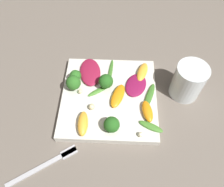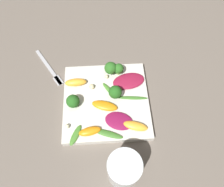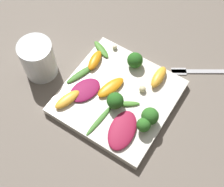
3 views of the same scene
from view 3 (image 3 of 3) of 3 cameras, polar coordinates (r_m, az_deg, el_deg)
The scene contains 21 objects.
ground_plane at distance 0.76m, azimuth 1.06°, elevation -1.07°, with size 2.40×2.40×0.00m, color #6B6056.
plate at distance 0.75m, azimuth 1.07°, elevation -0.67°, with size 0.25×0.25×0.02m.
drinking_glass at distance 0.78m, azimuth -13.34°, elevation 6.11°, with size 0.08×0.08×0.10m.
fork at distance 0.83m, azimuth 15.36°, elevation 3.96°, with size 0.15×0.11×0.01m.
radicchio_leaf_0 at distance 0.75m, azimuth -4.99°, elevation 0.62°, with size 0.08×0.09×0.01m.
radicchio_leaf_1 at distance 0.70m, azimuth 1.90°, elevation -6.70°, with size 0.08×0.11×0.01m.
orange_segment_0 at distance 0.76m, azimuth 8.53°, elevation 3.02°, with size 0.03×0.07×0.02m.
orange_segment_1 at distance 0.79m, azimuth -3.15°, elevation 6.09°, with size 0.04×0.07×0.02m.
orange_segment_2 at distance 0.74m, azimuth -8.17°, elevation -1.08°, with size 0.05×0.07×0.02m.
orange_segment_3 at distance 0.74m, azimuth -0.23°, elevation 1.14°, with size 0.05×0.08×0.01m.
broccoli_floret_0 at distance 0.69m, azimuth 6.97°, elevation -4.14°, with size 0.04×0.04×0.05m.
broccoli_floret_1 at distance 0.77m, azimuth 4.23°, elevation 6.07°, with size 0.04×0.04×0.04m.
broccoli_floret_2 at distance 0.71m, azimuth 0.59°, elevation -1.36°, with size 0.04×0.04×0.05m.
broccoli_floret_3 at distance 0.69m, azimuth 5.79°, elevation -5.78°, with size 0.03×0.03×0.04m.
arugula_sprig_0 at distance 0.73m, azimuth 2.50°, elevation -1.91°, with size 0.06×0.05×0.01m.
arugula_sprig_1 at distance 0.71m, azimuth -2.57°, elevation -4.69°, with size 0.02×0.09×0.00m.
arugula_sprig_2 at distance 0.77m, azimuth -5.63°, elevation 3.71°, with size 0.04×0.09×0.01m.
arugula_sprig_3 at distance 0.81m, azimuth -1.98°, elevation 8.08°, with size 0.06×0.04×0.01m.
macadamia_nut_0 at distance 0.81m, azimuth 0.49°, elevation 8.48°, with size 0.01×0.01×0.01m.
macadamia_nut_1 at distance 0.75m, azimuth 5.59°, elevation 0.84°, with size 0.02×0.02×0.02m.
macadamia_nut_2 at distance 0.72m, azimuth 6.14°, elevation -3.30°, with size 0.01×0.01×0.01m.
Camera 3 is at (0.18, -0.31, 0.67)m, focal length 50.00 mm.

